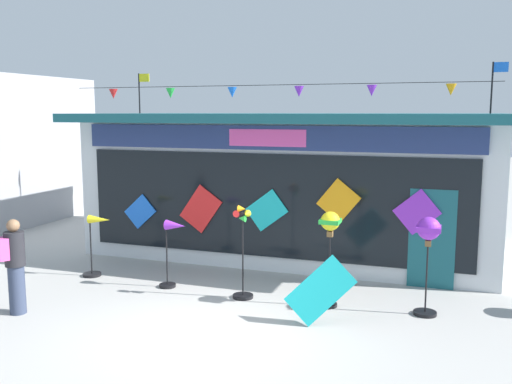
# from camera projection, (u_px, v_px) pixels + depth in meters

# --- Properties ---
(ground_plane) EXTENTS (80.00, 80.00, 0.00)m
(ground_plane) POSITION_uv_depth(u_px,v_px,m) (205.00, 332.00, 8.94)
(ground_plane) COLOR #ADAAA5
(kite_shop_building) EXTENTS (9.96, 5.46, 4.62)m
(kite_shop_building) POSITION_uv_depth(u_px,v_px,m) (296.00, 181.00, 14.29)
(kite_shop_building) COLOR silver
(kite_shop_building) RESTS_ON ground_plane
(wind_spinner_far_left) EXTENTS (0.68, 0.39, 1.34)m
(wind_spinner_far_left) POSITION_uv_depth(u_px,v_px,m) (96.00, 239.00, 11.87)
(wind_spinner_far_left) COLOR black
(wind_spinner_far_left) RESTS_ON ground_plane
(wind_spinner_left) EXTENTS (0.59, 0.33, 1.38)m
(wind_spinner_left) POSITION_uv_depth(u_px,v_px,m) (173.00, 242.00, 11.09)
(wind_spinner_left) COLOR black
(wind_spinner_left) RESTS_ON ground_plane
(wind_spinner_center_left) EXTENTS (0.39, 0.39, 1.79)m
(wind_spinner_center_left) POSITION_uv_depth(u_px,v_px,m) (242.00, 254.00, 10.48)
(wind_spinner_center_left) COLOR black
(wind_spinner_center_left) RESTS_ON ground_plane
(wind_spinner_center_right) EXTENTS (0.35, 0.35, 1.75)m
(wind_spinner_center_right) POSITION_uv_depth(u_px,v_px,m) (330.00, 231.00, 9.94)
(wind_spinner_center_right) COLOR black
(wind_spinner_center_right) RESTS_ON ground_plane
(wind_spinner_right) EXTENTS (0.41, 0.41, 1.73)m
(wind_spinner_right) POSITION_uv_depth(u_px,v_px,m) (428.00, 239.00, 9.53)
(wind_spinner_right) COLOR black
(wind_spinner_right) RESTS_ON ground_plane
(person_near_camera) EXTENTS (0.42, 0.48, 1.68)m
(person_near_camera) POSITION_uv_depth(u_px,v_px,m) (14.00, 264.00, 9.66)
(person_near_camera) COLOR #333D56
(person_near_camera) RESTS_ON ground_plane
(display_kite_on_ground) EXTENTS (1.17, 0.38, 1.17)m
(display_kite_on_ground) POSITION_uv_depth(u_px,v_px,m) (320.00, 291.00, 9.20)
(display_kite_on_ground) COLOR #19B7BC
(display_kite_on_ground) RESTS_ON ground_plane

